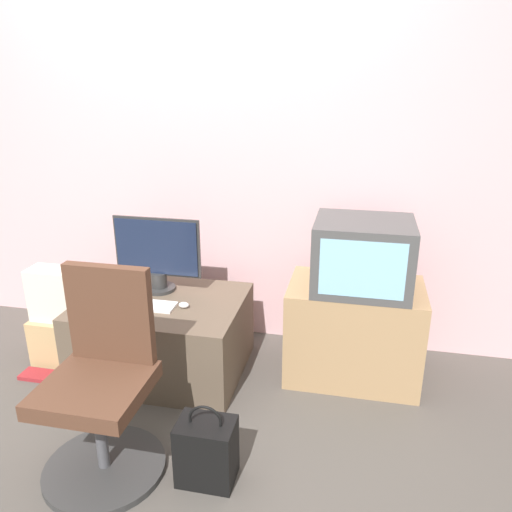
{
  "coord_description": "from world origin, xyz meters",
  "views": [
    {
      "loc": [
        0.95,
        -1.63,
        1.64
      ],
      "look_at": [
        0.41,
        0.91,
        0.7
      ],
      "focal_mm": 35.0,
      "sensor_mm": 36.0,
      "label": 1
    }
  ],
  "objects_px": {
    "office_chair": "(102,392)",
    "book": "(40,375)",
    "mouse": "(184,305)",
    "keyboard": "(146,305)",
    "cardboard_box_lower": "(61,339)",
    "handbag": "(207,451)",
    "crt_tv": "(363,255)",
    "main_monitor": "(157,254)"
  },
  "relations": [
    {
      "from": "office_chair",
      "to": "cardboard_box_lower",
      "type": "relative_size",
      "value": 3.01
    },
    {
      "from": "main_monitor",
      "to": "crt_tv",
      "type": "height_order",
      "value": "crt_tv"
    },
    {
      "from": "keyboard",
      "to": "office_chair",
      "type": "height_order",
      "value": "office_chair"
    },
    {
      "from": "keyboard",
      "to": "book",
      "type": "relative_size",
      "value": 1.51
    },
    {
      "from": "cardboard_box_lower",
      "to": "handbag",
      "type": "distance_m",
      "value": 1.37
    },
    {
      "from": "keyboard",
      "to": "cardboard_box_lower",
      "type": "distance_m",
      "value": 0.68
    },
    {
      "from": "mouse",
      "to": "office_chair",
      "type": "bearing_deg",
      "value": -99.29
    },
    {
      "from": "keyboard",
      "to": "office_chair",
      "type": "bearing_deg",
      "value": -82.09
    },
    {
      "from": "office_chair",
      "to": "handbag",
      "type": "relative_size",
      "value": 2.4
    },
    {
      "from": "main_monitor",
      "to": "mouse",
      "type": "bearing_deg",
      "value": -42.15
    },
    {
      "from": "office_chair",
      "to": "crt_tv",
      "type": "bearing_deg",
      "value": 41.24
    },
    {
      "from": "crt_tv",
      "to": "book",
      "type": "xyz_separation_m",
      "value": [
        -1.77,
        -0.39,
        -0.73
      ]
    },
    {
      "from": "handbag",
      "to": "book",
      "type": "xyz_separation_m",
      "value": [
        -1.18,
        0.53,
        -0.13
      ]
    },
    {
      "from": "handbag",
      "to": "book",
      "type": "bearing_deg",
      "value": 155.63
    },
    {
      "from": "keyboard",
      "to": "handbag",
      "type": "relative_size",
      "value": 0.88
    },
    {
      "from": "crt_tv",
      "to": "office_chair",
      "type": "bearing_deg",
      "value": -138.76
    },
    {
      "from": "crt_tv",
      "to": "handbag",
      "type": "xyz_separation_m",
      "value": [
        -0.6,
        -0.92,
        -0.6
      ]
    },
    {
      "from": "keyboard",
      "to": "crt_tv",
      "type": "relative_size",
      "value": 0.64
    },
    {
      "from": "office_chair",
      "to": "book",
      "type": "distance_m",
      "value": 0.97
    },
    {
      "from": "mouse",
      "to": "keyboard",
      "type": "bearing_deg",
      "value": -172.73
    },
    {
      "from": "keyboard",
      "to": "crt_tv",
      "type": "xyz_separation_m",
      "value": [
        1.14,
        0.24,
        0.29
      ]
    },
    {
      "from": "keyboard",
      "to": "crt_tv",
      "type": "distance_m",
      "value": 1.21
    },
    {
      "from": "crt_tv",
      "to": "cardboard_box_lower",
      "type": "height_order",
      "value": "crt_tv"
    },
    {
      "from": "crt_tv",
      "to": "handbag",
      "type": "relative_size",
      "value": 1.36
    },
    {
      "from": "mouse",
      "to": "cardboard_box_lower",
      "type": "bearing_deg",
      "value": 177.59
    },
    {
      "from": "mouse",
      "to": "office_chair",
      "type": "distance_m",
      "value": 0.72
    },
    {
      "from": "office_chair",
      "to": "book",
      "type": "height_order",
      "value": "office_chair"
    },
    {
      "from": "main_monitor",
      "to": "office_chair",
      "type": "bearing_deg",
      "value": -83.34
    },
    {
      "from": "main_monitor",
      "to": "mouse",
      "type": "relative_size",
      "value": 9.04
    },
    {
      "from": "keyboard",
      "to": "book",
      "type": "xyz_separation_m",
      "value": [
        -0.63,
        -0.15,
        -0.44
      ]
    },
    {
      "from": "cardboard_box_lower",
      "to": "handbag",
      "type": "relative_size",
      "value": 0.8
    },
    {
      "from": "book",
      "to": "mouse",
      "type": "bearing_deg",
      "value": 11.78
    },
    {
      "from": "office_chair",
      "to": "handbag",
      "type": "distance_m",
      "value": 0.51
    },
    {
      "from": "mouse",
      "to": "handbag",
      "type": "bearing_deg",
      "value": -64.35
    },
    {
      "from": "keyboard",
      "to": "office_chair",
      "type": "relative_size",
      "value": 0.36
    },
    {
      "from": "mouse",
      "to": "cardboard_box_lower",
      "type": "relative_size",
      "value": 0.19
    },
    {
      "from": "keyboard",
      "to": "cardboard_box_lower",
      "type": "relative_size",
      "value": 1.1
    },
    {
      "from": "book",
      "to": "cardboard_box_lower",
      "type": "bearing_deg",
      "value": 83.2
    },
    {
      "from": "handbag",
      "to": "keyboard",
      "type": "bearing_deg",
      "value": 128.94
    },
    {
      "from": "cardboard_box_lower",
      "to": "book",
      "type": "bearing_deg",
      "value": -96.8
    },
    {
      "from": "office_chair",
      "to": "book",
      "type": "bearing_deg",
      "value": 143.52
    },
    {
      "from": "main_monitor",
      "to": "book",
      "type": "xyz_separation_m",
      "value": [
        -0.61,
        -0.38,
        -0.66
      ]
    }
  ]
}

